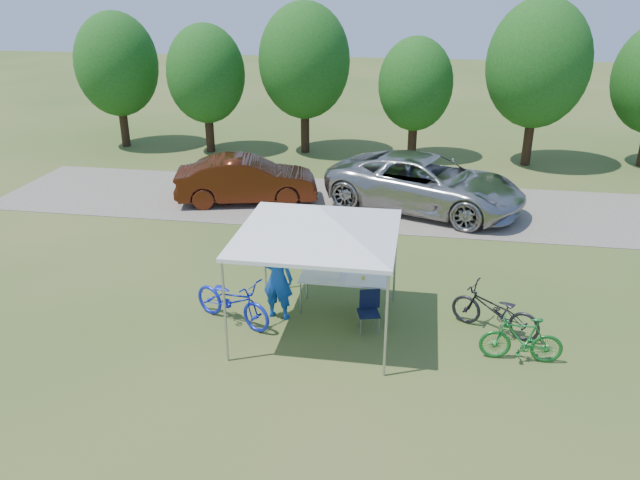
% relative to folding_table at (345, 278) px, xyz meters
% --- Properties ---
extents(ground, '(100.00, 100.00, 0.00)m').
position_rel_folding_table_xyz_m(ground, '(-0.46, -0.89, -0.76)').
color(ground, '#2D5119').
rests_on(ground, ground).
extents(gravel_strip, '(24.00, 5.00, 0.02)m').
position_rel_folding_table_xyz_m(gravel_strip, '(-0.46, 7.11, -0.75)').
color(gravel_strip, gray).
rests_on(gravel_strip, ground).
extents(canopy, '(4.53, 4.53, 3.00)m').
position_rel_folding_table_xyz_m(canopy, '(-0.46, -0.89, 1.89)').
color(canopy, '#A5A5AA').
rests_on(canopy, ground).
extents(treeline, '(24.89, 4.28, 6.30)m').
position_rel_folding_table_xyz_m(treeline, '(-0.75, 13.16, 2.77)').
color(treeline, '#382314').
rests_on(treeline, ground).
extents(folding_table, '(1.96, 0.82, 0.81)m').
position_rel_folding_table_xyz_m(folding_table, '(0.00, 0.00, 0.00)').
color(folding_table, white).
rests_on(folding_table, ground).
extents(folding_chair, '(0.53, 0.55, 0.84)m').
position_rel_folding_table_xyz_m(folding_chair, '(0.59, -0.71, -0.27)').
color(folding_chair, black).
rests_on(folding_chair, ground).
extents(cooler, '(0.50, 0.34, 0.36)m').
position_rel_folding_table_xyz_m(cooler, '(-0.33, -0.00, 0.23)').
color(cooler, white).
rests_on(cooler, folding_table).
extents(ice_cream_cup, '(0.08, 0.08, 0.06)m').
position_rel_folding_table_xyz_m(ice_cream_cup, '(0.39, -0.05, 0.07)').
color(ice_cream_cup, yellow).
rests_on(ice_cream_cup, folding_table).
extents(cyclist, '(0.74, 0.55, 1.86)m').
position_rel_folding_table_xyz_m(cyclist, '(-1.38, -0.58, 0.17)').
color(cyclist, blue).
rests_on(cyclist, ground).
extents(bike_blue, '(2.10, 1.47, 1.05)m').
position_rel_folding_table_xyz_m(bike_blue, '(-2.28, -0.95, -0.24)').
color(bike_blue, '#1727CD').
rests_on(bike_blue, ground).
extents(bike_green, '(1.56, 0.44, 0.94)m').
position_rel_folding_table_xyz_m(bike_green, '(3.58, -1.44, -0.30)').
color(bike_green, '#176A27').
rests_on(bike_green, ground).
extents(bike_dark, '(1.98, 1.41, 0.99)m').
position_rel_folding_table_xyz_m(bike_dark, '(3.17, -0.44, -0.27)').
color(bike_dark, black).
rests_on(bike_dark, ground).
extents(minivan, '(6.77, 4.77, 1.72)m').
position_rel_folding_table_xyz_m(minivan, '(1.64, 6.94, 0.11)').
color(minivan, '#A6A6A2').
rests_on(minivan, gravel_strip).
extents(sedan, '(4.79, 2.66, 1.50)m').
position_rel_folding_table_xyz_m(sedan, '(-4.12, 6.69, 0.00)').
color(sedan, '#43190B').
rests_on(sedan, gravel_strip).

